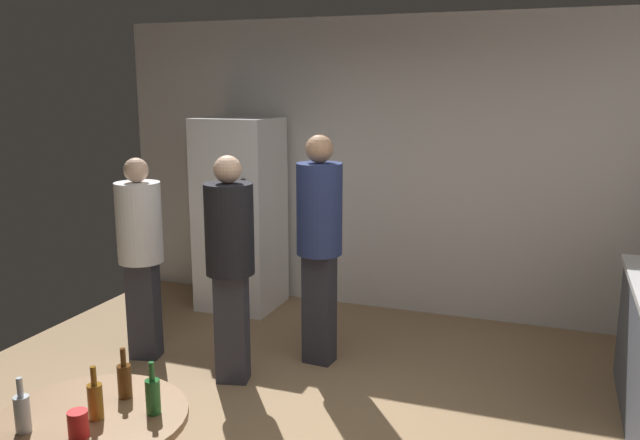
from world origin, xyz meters
TOP-DOWN VIEW (x-y plane):
  - wall_back at (0.00, 2.63)m, footprint 5.32×0.06m
  - refrigerator at (-1.29, 2.20)m, footprint 0.70×0.68m
  - foreground_table at (-0.28, -1.16)m, footprint 0.80×0.80m
  - beer_bottle_amber at (-0.24, -1.17)m, footprint 0.06×0.06m
  - beer_bottle_brown at (-0.24, -0.97)m, footprint 0.06×0.06m
  - beer_bottle_green at (-0.04, -1.05)m, footprint 0.06×0.06m
  - beer_bottle_clear at (-0.45, -1.35)m, footprint 0.06×0.06m
  - plastic_cup_red at (-0.21, -1.31)m, footprint 0.08×0.08m
  - person_in_black_shirt at (-0.61, 0.71)m, footprint 0.41×0.41m
  - person_in_white_shirt at (-1.45, 0.84)m, footprint 0.41×0.41m
  - person_in_navy_shirt at (-0.14, 1.23)m, footprint 0.37×0.37m

SIDE VIEW (x-z plane):
  - foreground_table at x=-0.28m, z-range 0.26..1.00m
  - plastic_cup_red at x=-0.21m, z-range 0.73..0.85m
  - beer_bottle_amber at x=-0.24m, z-range 0.70..0.93m
  - beer_bottle_brown at x=-0.24m, z-range 0.70..0.93m
  - beer_bottle_green at x=-0.04m, z-range 0.70..0.93m
  - beer_bottle_clear at x=-0.45m, z-range 0.70..0.93m
  - refrigerator at x=-1.29m, z-range 0.00..1.80m
  - person_in_white_shirt at x=-1.45m, z-range 0.13..1.69m
  - person_in_black_shirt at x=-0.61m, z-range 0.14..1.77m
  - person_in_navy_shirt at x=-0.14m, z-range 0.15..1.89m
  - wall_back at x=0.00m, z-range 0.00..2.70m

